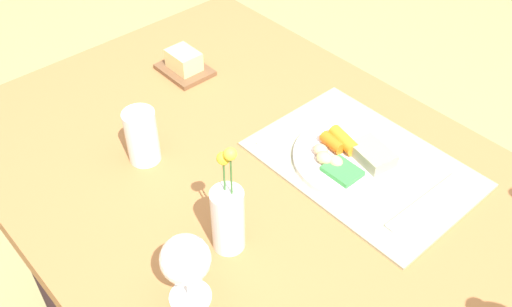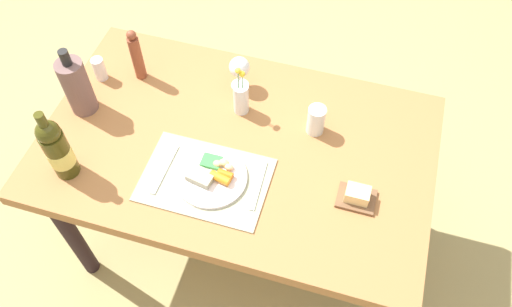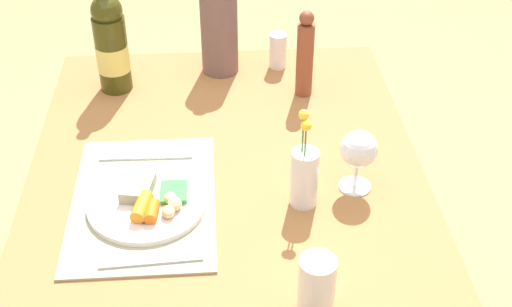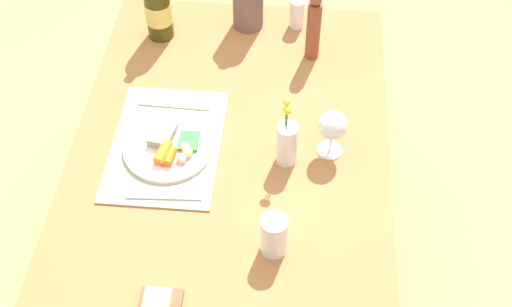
{
  "view_description": "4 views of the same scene",
  "coord_description": "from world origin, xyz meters",
  "px_view_note": "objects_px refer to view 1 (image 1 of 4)",
  "views": [
    {
      "loc": [
        -0.54,
        0.55,
        1.58
      ],
      "look_at": [
        0.07,
        0.01,
        0.83
      ],
      "focal_mm": 40.1,
      "sensor_mm": 36.0,
      "label": 1
    },
    {
      "loc": [
        0.39,
        -1.04,
        2.29
      ],
      "look_at": [
        0.09,
        -0.05,
        0.81
      ],
      "focal_mm": 36.2,
      "sensor_mm": 36.0,
      "label": 2
    },
    {
      "loc": [
        1.06,
        -0.02,
        1.71
      ],
      "look_at": [
        -0.08,
        0.06,
        0.87
      ],
      "focal_mm": 47.96,
      "sensor_mm": 36.0,
      "label": 3
    },
    {
      "loc": [
        1.15,
        0.18,
        2.16
      ],
      "look_at": [
        0.01,
        0.08,
        0.83
      ],
      "focal_mm": 46.43,
      "sensor_mm": 36.0,
      "label": 4
    }
  ],
  "objects_px": {
    "dinner_plate": "(353,156)",
    "butter_dish": "(184,64)",
    "fork": "(425,201)",
    "wine_glass": "(186,261)",
    "water_tumbler": "(142,139)",
    "knife": "(291,125)",
    "flower_vase": "(228,217)",
    "dining_table": "(280,221)"
  },
  "relations": [
    {
      "from": "flower_vase",
      "to": "butter_dish",
      "type": "xyz_separation_m",
      "value": [
        0.49,
        -0.27,
        -0.05
      ]
    },
    {
      "from": "water_tumbler",
      "to": "dining_table",
      "type": "bearing_deg",
      "value": -151.2
    },
    {
      "from": "knife",
      "to": "butter_dish",
      "type": "distance_m",
      "value": 0.34
    },
    {
      "from": "water_tumbler",
      "to": "butter_dish",
      "type": "relative_size",
      "value": 0.92
    },
    {
      "from": "fork",
      "to": "knife",
      "type": "height_order",
      "value": "same"
    },
    {
      "from": "fork",
      "to": "knife",
      "type": "relative_size",
      "value": 1.07
    },
    {
      "from": "dining_table",
      "to": "wine_glass",
      "type": "xyz_separation_m",
      "value": [
        -0.07,
        0.28,
        0.18
      ]
    },
    {
      "from": "dinner_plate",
      "to": "flower_vase",
      "type": "relative_size",
      "value": 1.09
    },
    {
      "from": "dining_table",
      "to": "fork",
      "type": "height_order",
      "value": "fork"
    },
    {
      "from": "dinner_plate",
      "to": "water_tumbler",
      "type": "relative_size",
      "value": 2.08
    },
    {
      "from": "dining_table",
      "to": "knife",
      "type": "height_order",
      "value": "knife"
    },
    {
      "from": "knife",
      "to": "dinner_plate",
      "type": "bearing_deg",
      "value": -177.9
    },
    {
      "from": "fork",
      "to": "flower_vase",
      "type": "bearing_deg",
      "value": 64.26
    },
    {
      "from": "knife",
      "to": "water_tumbler",
      "type": "distance_m",
      "value": 0.33
    },
    {
      "from": "wine_glass",
      "to": "flower_vase",
      "type": "xyz_separation_m",
      "value": [
        0.04,
        -0.12,
        -0.03
      ]
    },
    {
      "from": "dinner_plate",
      "to": "fork",
      "type": "height_order",
      "value": "dinner_plate"
    },
    {
      "from": "fork",
      "to": "knife",
      "type": "distance_m",
      "value": 0.34
    },
    {
      "from": "dining_table",
      "to": "wine_glass",
      "type": "height_order",
      "value": "wine_glass"
    },
    {
      "from": "knife",
      "to": "water_tumbler",
      "type": "xyz_separation_m",
      "value": [
        0.13,
        0.3,
        0.04
      ]
    },
    {
      "from": "knife",
      "to": "butter_dish",
      "type": "bearing_deg",
      "value": 4.9
    },
    {
      "from": "dinner_plate",
      "to": "wine_glass",
      "type": "xyz_separation_m",
      "value": [
        -0.04,
        0.45,
        0.08
      ]
    },
    {
      "from": "water_tumbler",
      "to": "butter_dish",
      "type": "bearing_deg",
      "value": -51.28
    },
    {
      "from": "wine_glass",
      "to": "knife",
      "type": "bearing_deg",
      "value": -64.82
    },
    {
      "from": "flower_vase",
      "to": "knife",
      "type": "bearing_deg",
      "value": -62.94
    },
    {
      "from": "knife",
      "to": "flower_vase",
      "type": "relative_size",
      "value": 0.86
    },
    {
      "from": "knife",
      "to": "wine_glass",
      "type": "distance_m",
      "value": 0.48
    },
    {
      "from": "fork",
      "to": "wine_glass",
      "type": "xyz_separation_m",
      "value": [
        0.13,
        0.46,
        0.09
      ]
    },
    {
      "from": "wine_glass",
      "to": "flower_vase",
      "type": "height_order",
      "value": "flower_vase"
    },
    {
      "from": "fork",
      "to": "water_tumbler",
      "type": "bearing_deg",
      "value": 36.43
    },
    {
      "from": "fork",
      "to": "wine_glass",
      "type": "distance_m",
      "value": 0.49
    },
    {
      "from": "wine_glass",
      "to": "butter_dish",
      "type": "bearing_deg",
      "value": -35.75
    },
    {
      "from": "flower_vase",
      "to": "butter_dish",
      "type": "bearing_deg",
      "value": -28.4
    },
    {
      "from": "fork",
      "to": "butter_dish",
      "type": "bearing_deg",
      "value": 7.89
    },
    {
      "from": "dinner_plate",
      "to": "butter_dish",
      "type": "relative_size",
      "value": 1.92
    },
    {
      "from": "dining_table",
      "to": "knife",
      "type": "distance_m",
      "value": 0.22
    },
    {
      "from": "knife",
      "to": "flower_vase",
      "type": "xyz_separation_m",
      "value": [
        -0.16,
        0.31,
        0.06
      ]
    },
    {
      "from": "fork",
      "to": "knife",
      "type": "xyz_separation_m",
      "value": [
        0.33,
        0.03,
        0.0
      ]
    },
    {
      "from": "fork",
      "to": "dining_table",
      "type": "bearing_deg",
      "value": 43.13
    },
    {
      "from": "butter_dish",
      "to": "dining_table",
      "type": "bearing_deg",
      "value": 166.95
    },
    {
      "from": "dining_table",
      "to": "dinner_plate",
      "type": "bearing_deg",
      "value": -101.68
    },
    {
      "from": "knife",
      "to": "fork",
      "type": "bearing_deg",
      "value": -177.97
    },
    {
      "from": "butter_dish",
      "to": "water_tumbler",
      "type": "bearing_deg",
      "value": 128.72
    }
  ]
}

